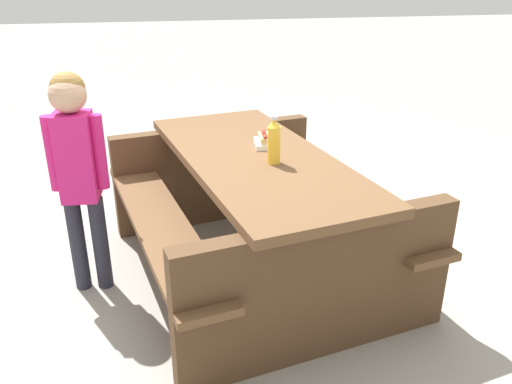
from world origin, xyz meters
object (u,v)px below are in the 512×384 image
object	(u,v)px
picnic_table	(256,205)
child_in_coat	(77,158)
soda_bottle	(274,142)
hotdog_tray	(264,141)

from	to	relation	value
picnic_table	child_in_coat	world-z (taller)	child_in_coat
child_in_coat	picnic_table	bearing A→B (deg)	-91.09
soda_bottle	hotdog_tray	world-z (taller)	soda_bottle
soda_bottle	hotdog_tray	distance (m)	0.30
picnic_table	soda_bottle	size ratio (longest dim) A/B	7.94
soda_bottle	hotdog_tray	size ratio (longest dim) A/B	1.36
hotdog_tray	child_in_coat	bearing A→B (deg)	96.84
hotdog_tray	child_in_coat	distance (m)	1.04
hotdog_tray	soda_bottle	bearing A→B (deg)	178.34
soda_bottle	hotdog_tray	xyz separation A→B (m)	(0.28, -0.01, -0.09)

